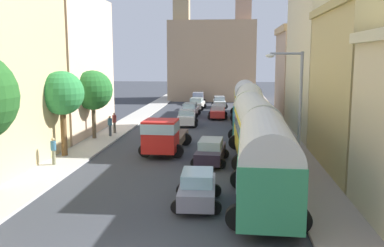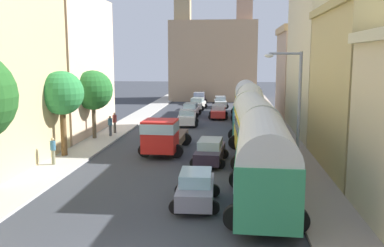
# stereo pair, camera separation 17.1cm
# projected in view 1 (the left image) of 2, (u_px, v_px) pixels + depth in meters

# --- Properties ---
(ground_plane) EXTENTS (154.00, 154.00, 0.00)m
(ground_plane) POSITION_uv_depth(u_px,v_px,m) (198.00, 129.00, 39.25)
(ground_plane) COLOR #34373E
(sidewalk_left) EXTENTS (2.50, 70.00, 0.14)m
(sidewalk_left) POSITION_uv_depth(u_px,v_px,m) (122.00, 127.00, 39.91)
(sidewalk_left) COLOR #AEACA4
(sidewalk_left) RESTS_ON ground
(sidewalk_right) EXTENTS (2.50, 70.00, 0.14)m
(sidewalk_right) POSITION_uv_depth(u_px,v_px,m) (277.00, 129.00, 38.56)
(sidewalk_right) COLOR gray
(sidewalk_right) RESTS_ON ground
(building_left_2) EXTENTS (4.39, 11.29, 11.70)m
(building_left_2) POSITION_uv_depth(u_px,v_px,m) (69.00, 66.00, 35.82)
(building_left_2) COLOR beige
(building_left_2) RESTS_ON ground
(building_right_1) EXTENTS (4.51, 10.40, 9.60)m
(building_right_1) POSITION_uv_depth(u_px,v_px,m) (362.00, 88.00, 24.37)
(building_right_1) COLOR tan
(building_right_1) RESTS_ON ground
(building_right_2) EXTENTS (5.70, 13.23, 13.85)m
(building_right_2) POSITION_uv_depth(u_px,v_px,m) (330.00, 53.00, 35.79)
(building_right_2) COLOR beige
(building_right_2) RESTS_ON ground
(building_right_3) EXTENTS (5.35, 9.80, 9.99)m
(building_right_3) POSITION_uv_depth(u_px,v_px,m) (301.00, 71.00, 48.34)
(building_right_3) COLOR tan
(building_right_3) RESTS_ON ground
(distant_church) EXTENTS (13.09, 7.82, 18.30)m
(distant_church) POSITION_uv_depth(u_px,v_px,m) (212.00, 58.00, 65.30)
(distant_church) COLOR tan
(distant_church) RESTS_ON ground
(parked_bus_0) EXTENTS (3.43, 8.40, 4.04)m
(parked_bus_0) POSITION_uv_depth(u_px,v_px,m) (266.00, 158.00, 18.31)
(parked_bus_0) COLOR #369862
(parked_bus_0) RESTS_ON ground
(parked_bus_1) EXTENTS (3.43, 9.93, 4.11)m
(parked_bus_1) POSITION_uv_depth(u_px,v_px,m) (255.00, 125.00, 27.15)
(parked_bus_1) COLOR yellow
(parked_bus_1) RESTS_ON ground
(parked_bus_2) EXTENTS (3.57, 10.05, 4.16)m
(parked_bus_2) POSITION_uv_depth(u_px,v_px,m) (250.00, 108.00, 36.00)
(parked_bus_2) COLOR teal
(parked_bus_2) RESTS_ON ground
(parked_bus_3) EXTENTS (3.37, 8.17, 4.05)m
(parked_bus_3) POSITION_uv_depth(u_px,v_px,m) (246.00, 99.00, 44.87)
(parked_bus_3) COLOR gold
(parked_bus_3) RESTS_ON ground
(cargo_truck_0) EXTENTS (3.17, 6.92, 2.52)m
(cargo_truck_0) POSITION_uv_depth(u_px,v_px,m) (164.00, 134.00, 28.98)
(cargo_truck_0) COLOR red
(cargo_truck_0) RESTS_ON ground
(car_0) EXTENTS (2.36, 3.82, 1.53)m
(car_0) POSITION_uv_depth(u_px,v_px,m) (187.00, 118.00, 40.92)
(car_0) COLOR silver
(car_0) RESTS_ON ground
(car_1) EXTENTS (2.23, 4.31, 1.51)m
(car_1) POSITION_uv_depth(u_px,v_px,m) (190.00, 110.00, 47.30)
(car_1) COLOR silver
(car_1) RESTS_ON ground
(car_2) EXTENTS (2.41, 4.20, 1.50)m
(car_2) POSITION_uv_depth(u_px,v_px,m) (197.00, 104.00, 53.73)
(car_2) COLOR silver
(car_2) RESTS_ON ground
(car_3) EXTENTS (2.28, 4.24, 1.67)m
(car_3) POSITION_uv_depth(u_px,v_px,m) (198.00, 98.00, 59.81)
(car_3) COLOR #291D2F
(car_3) RESTS_ON ground
(car_4) EXTENTS (2.23, 3.77, 1.54)m
(car_4) POSITION_uv_depth(u_px,v_px,m) (198.00, 188.00, 18.90)
(car_4) COLOR gray
(car_4) RESTS_ON ground
(car_5) EXTENTS (2.31, 4.37, 1.50)m
(car_5) POSITION_uv_depth(u_px,v_px,m) (211.00, 151.00, 26.48)
(car_5) COLOR #2A202F
(car_5) RESTS_ON ground
(car_6) EXTENTS (2.19, 4.31, 1.46)m
(car_6) POSITION_uv_depth(u_px,v_px,m) (218.00, 111.00, 46.00)
(car_6) COLOR red
(car_6) RESTS_ON ground
(car_7) EXTENTS (2.28, 4.16, 1.50)m
(car_7) POSITION_uv_depth(u_px,v_px,m) (219.00, 102.00, 55.70)
(car_7) COLOR silver
(car_7) RESTS_ON ground
(pedestrian_0) EXTENTS (0.49, 0.49, 1.90)m
(pedestrian_0) POSITION_uv_depth(u_px,v_px,m) (114.00, 122.00, 36.19)
(pedestrian_0) COLOR #544F46
(pedestrian_0) RESTS_ON ground
(pedestrian_1) EXTENTS (0.47, 0.47, 1.80)m
(pedestrian_1) POSITION_uv_depth(u_px,v_px,m) (53.00, 150.00, 25.44)
(pedestrian_1) COLOR #76775C
(pedestrian_1) RESTS_ON ground
(pedestrian_2) EXTENTS (0.46, 0.46, 1.80)m
(pedestrian_2) POSITION_uv_depth(u_px,v_px,m) (110.00, 125.00, 34.84)
(pedestrian_2) COLOR #40464D
(pedestrian_2) RESTS_ON ground
(streetlamp_near) EXTENTS (1.86, 0.28, 6.85)m
(streetlamp_near) POSITION_uv_depth(u_px,v_px,m) (295.00, 107.00, 21.14)
(streetlamp_near) COLOR gray
(streetlamp_near) RESTS_ON ground
(roadside_tree_1) EXTENTS (2.86, 2.86, 5.71)m
(roadside_tree_1) POSITION_uv_depth(u_px,v_px,m) (62.00, 94.00, 27.36)
(roadside_tree_1) COLOR brown
(roadside_tree_1) RESTS_ON ground
(roadside_tree_2) EXTENTS (3.14, 3.14, 5.57)m
(roadside_tree_2) POSITION_uv_depth(u_px,v_px,m) (93.00, 90.00, 33.41)
(roadside_tree_2) COLOR brown
(roadside_tree_2) RESTS_ON ground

